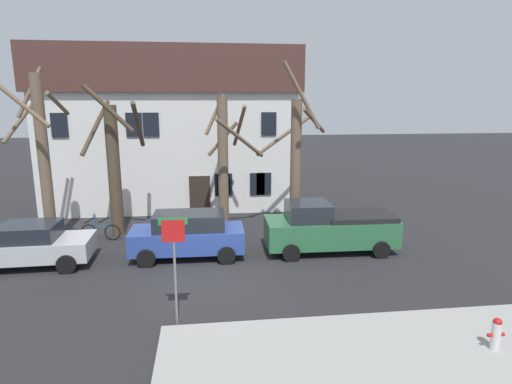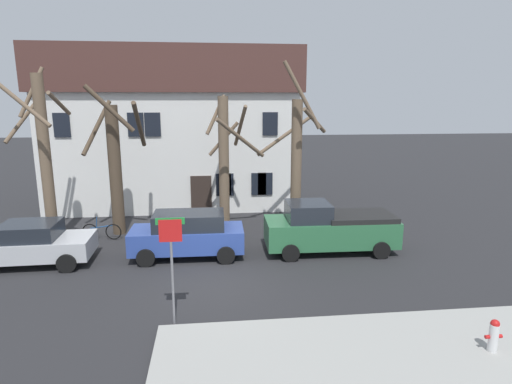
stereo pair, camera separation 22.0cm
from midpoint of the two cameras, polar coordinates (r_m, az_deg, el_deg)
ground_plane at (r=14.60m, az=-6.21°, el=-12.15°), size 120.00×120.00×0.00m
building_main at (r=25.34m, az=-11.45°, el=8.58°), size 14.06×6.54×8.77m
tree_bare_near at (r=19.48m, az=-27.14°, el=4.61°), size 2.45×2.92×7.37m
tree_bare_mid at (r=19.87m, az=-18.85°, el=3.60°), size 2.62×2.56×6.66m
tree_bare_far at (r=19.73m, az=-4.61°, el=4.47°), size 2.72×2.94×6.28m
tree_bare_end at (r=18.96m, az=5.04°, el=4.14°), size 3.00×3.03×7.60m
car_silver_sedan at (r=17.80m, az=-28.40°, el=-6.27°), size 4.37×2.19×1.60m
car_blue_wagon at (r=16.69m, az=-9.52°, el=-5.66°), size 4.37×2.01×1.79m
pickup_truck_green at (r=17.34m, az=9.48°, el=-4.75°), size 5.25×2.24×2.05m
fire_hydrant at (r=12.11m, az=29.14°, el=-16.28°), size 0.42×0.22×0.82m
street_sign_pole at (r=11.51m, az=-11.51°, el=-7.89°), size 0.76×0.07×3.01m
bicycle_leaning at (r=19.84m, az=-20.48°, el=-5.06°), size 1.74×0.30×1.03m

